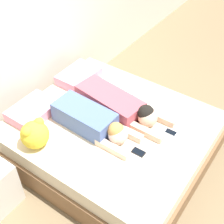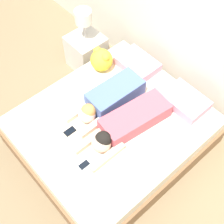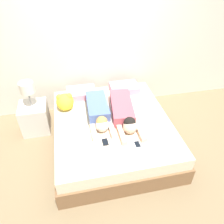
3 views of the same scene
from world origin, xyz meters
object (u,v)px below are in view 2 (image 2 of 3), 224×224
at_px(pillow_head_left, 137,64).
at_px(person_right, 126,125).
at_px(person_left, 108,99).
at_px(cell_phone_right, 84,165).
at_px(bed, 112,131).
at_px(plush_toy, 102,60).
at_px(nightstand, 86,49).
at_px(pillow_head_right, 185,101).
at_px(cell_phone_left, 70,131).

bearing_deg(pillow_head_left, person_right, -51.98).
bearing_deg(person_left, pillow_head_left, 107.02).
height_order(person_right, cell_phone_right, person_right).
xyz_separation_m(bed, plush_toy, (-0.66, 0.42, 0.38)).
bearing_deg(cell_phone_right, nightstand, 140.86).
bearing_deg(bed, cell_phone_right, -68.67).
distance_m(pillow_head_left, person_left, 0.68).
bearing_deg(nightstand, bed, -26.17).
bearing_deg(person_right, person_left, 168.07).
xyz_separation_m(bed, pillow_head_right, (0.38, 0.75, 0.30)).
relative_size(bed, plush_toy, 6.93).
relative_size(pillow_head_right, person_right, 0.44).
bearing_deg(plush_toy, person_left, -33.50).
height_order(cell_phone_right, plush_toy, plush_toy).
bearing_deg(pillow_head_left, bed, -63.15).
height_order(pillow_head_right, nightstand, nightstand).
height_order(bed, nightstand, nightstand).
bearing_deg(nightstand, pillow_head_right, 5.99).
bearing_deg(cell_phone_left, person_right, 50.99).
relative_size(person_left, nightstand, 1.01).
xyz_separation_m(person_right, plush_toy, (-0.84, 0.39, 0.05)).
relative_size(pillow_head_right, person_left, 0.52).
relative_size(bed, cell_phone_left, 15.72).
xyz_separation_m(bed, pillow_head_left, (-0.38, 0.75, 0.30)).
relative_size(person_left, person_right, 0.84).
height_order(person_right, plush_toy, plush_toy).
height_order(pillow_head_right, person_right, person_right).
height_order(pillow_head_right, person_left, person_left).
distance_m(person_right, nightstand, 1.51).
height_order(person_left, plush_toy, plush_toy).
height_order(bed, pillow_head_right, pillow_head_right).
xyz_separation_m(pillow_head_left, plush_toy, (-0.28, -0.33, 0.09)).
bearing_deg(pillow_head_right, cell_phone_left, -115.52).
relative_size(bed, person_left, 2.12).
height_order(person_right, nightstand, nightstand).
bearing_deg(person_left, cell_phone_right, -58.93).
xyz_separation_m(cell_phone_left, plush_toy, (-0.47, 0.85, 0.14)).
distance_m(cell_phone_left, cell_phone_right, 0.43).
distance_m(pillow_head_left, cell_phone_right, 1.44).
bearing_deg(plush_toy, cell_phone_left, -60.96).
bearing_deg(plush_toy, person_right, -24.95).
height_order(pillow_head_left, person_right, person_right).
bearing_deg(plush_toy, pillow_head_left, 49.94).
bearing_deg(plush_toy, bed, -32.47).
xyz_separation_m(bed, nightstand, (-1.19, 0.58, 0.06)).
height_order(person_left, nightstand, nightstand).
xyz_separation_m(pillow_head_left, person_right, (0.57, -0.72, 0.03)).
relative_size(pillow_head_left, pillow_head_right, 1.00).
bearing_deg(person_right, cell_phone_right, -86.76).
height_order(bed, pillow_head_left, pillow_head_left).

